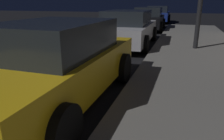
% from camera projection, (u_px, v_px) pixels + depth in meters
% --- Properties ---
extents(car_yellow_cab, '(2.12, 4.26, 1.43)m').
position_uv_depth(car_yellow_cab, '(54.00, 62.00, 3.87)').
color(car_yellow_cab, gold).
rests_on(car_yellow_cab, ground).
extents(car_silver, '(2.13, 4.57, 1.43)m').
position_uv_depth(car_silver, '(128.00, 28.00, 8.98)').
color(car_silver, '#B7B7BF').
rests_on(car_silver, ground).
extents(car_black, '(2.09, 4.16, 1.43)m').
position_uv_depth(car_black, '(148.00, 19.00, 14.12)').
color(car_black, black).
rests_on(car_black, ground).
extents(car_blue, '(2.19, 4.18, 1.43)m').
position_uv_depth(car_blue, '(158.00, 14.00, 19.13)').
color(car_blue, navy).
rests_on(car_blue, ground).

